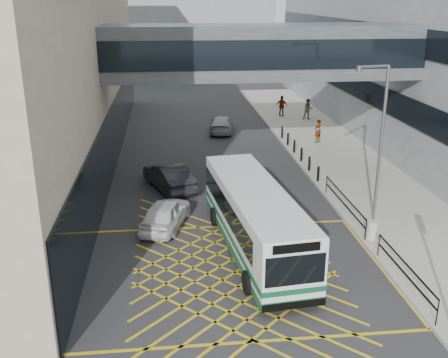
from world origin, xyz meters
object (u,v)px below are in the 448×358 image
object	(u,v)px
car_white	(166,213)
street_lamp	(379,135)
bus	(254,217)
car_silver	(221,123)
pedestrian_c	(282,106)
car_dark	(169,177)
litter_bin	(372,230)
pedestrian_b	(308,109)
pedestrian_a	(318,131)

from	to	relation	value
car_white	street_lamp	world-z (taller)	street_lamp
bus	car_silver	size ratio (longest dim) A/B	2.33
street_lamp	pedestrian_c	size ratio (longest dim) A/B	4.06
car_dark	car_silver	size ratio (longest dim) A/B	1.08
litter_bin	car_white	bearing A→B (deg)	164.04
bus	pedestrian_b	distance (m)	25.82
street_lamp	pedestrian_b	xyz separation A→B (m)	(2.68, 22.01, -3.37)
bus	car_white	bearing A→B (deg)	137.33
street_lamp	pedestrian_a	world-z (taller)	street_lamp
car_silver	pedestrian_c	world-z (taller)	pedestrian_c
car_silver	pedestrian_a	world-z (taller)	pedestrian_a
pedestrian_b	litter_bin	bearing A→B (deg)	-94.50
car_dark	pedestrian_c	bearing A→B (deg)	-141.73
bus	pedestrian_c	distance (m)	26.71
litter_bin	pedestrian_b	bearing A→B (deg)	81.87
litter_bin	pedestrian_a	xyz separation A→B (m)	(2.12, 16.36, 0.44)
street_lamp	car_white	bearing A→B (deg)	166.42
bus	car_silver	world-z (taller)	bus
litter_bin	street_lamp	bearing A→B (deg)	69.73
pedestrian_c	bus	bearing A→B (deg)	101.73
car_dark	pedestrian_b	xyz separation A→B (m)	(12.43, 16.21, 0.29)
litter_bin	bus	bearing A→B (deg)	-177.97
bus	pedestrian_b	size ratio (longest dim) A/B	5.85
street_lamp	bus	bearing A→B (deg)	-170.23
bus	car_dark	xyz separation A→B (m)	(-3.59, 8.04, -0.78)
car_white	pedestrian_a	distance (m)	17.80
car_white	pedestrian_c	distance (m)	25.33
car_silver	pedestrian_a	size ratio (longest dim) A/B	2.61
pedestrian_c	car_silver	bearing A→B (deg)	64.19
litter_bin	pedestrian_c	size ratio (longest dim) A/B	0.46
pedestrian_b	car_white	bearing A→B (deg)	-116.90
car_dark	litter_bin	size ratio (longest dim) A/B	5.74
street_lamp	pedestrian_b	distance (m)	22.43
litter_bin	pedestrian_b	xyz separation A→B (m)	(3.44, 24.07, 0.47)
street_lamp	car_dark	bearing A→B (deg)	139.01
car_silver	pedestrian_b	xyz separation A→B (m)	(8.05, 3.09, 0.35)
car_silver	pedestrian_b	size ratio (longest dim) A/B	2.52
street_lamp	pedestrian_b	world-z (taller)	street_lamp
car_white	car_dark	world-z (taller)	car_dark
car_dark	pedestrian_a	distance (m)	14.00
pedestrian_a	pedestrian_b	bearing A→B (deg)	-135.88
car_white	car_silver	world-z (taller)	car_white
litter_bin	car_dark	bearing A→B (deg)	138.87
pedestrian_b	pedestrian_c	xyz separation A→B (m)	(-2.02, 1.56, 0.03)
bus	car_silver	distance (m)	21.20
car_silver	pedestrian_c	bearing A→B (deg)	-133.73
pedestrian_b	bus	bearing A→B (deg)	-106.40
bus	car_white	world-z (taller)	bus
bus	car_dark	size ratio (longest dim) A/B	2.15
litter_bin	car_silver	bearing A→B (deg)	102.41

